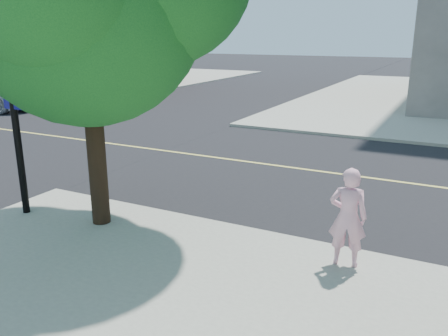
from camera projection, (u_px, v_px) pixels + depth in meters
The scene contains 4 objects.
ground at pixel (90, 200), 10.33m from camera, with size 140.00×140.00×0.00m, color black.
road_ew at pixel (193, 155), 14.18m from camera, with size 140.00×9.00×0.01m, color black.
sidewalk_nw at pixel (60, 77), 38.75m from camera, with size 26.00×25.00×0.12m, color #9D9E8E.
man_on_phone at pixel (348, 217), 7.01m from camera, with size 0.57×0.37×1.56m, color #ECA9C1.
Camera 1 is at (7.09, -7.29, 3.57)m, focal length 37.28 mm.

